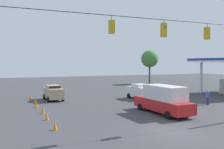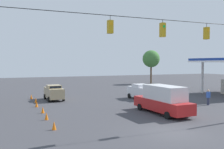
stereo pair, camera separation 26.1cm
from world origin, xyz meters
The scene contains 13 objects.
ground_plane centered at (0.00, 0.00, 0.00)m, with size 140.00×140.00×0.00m, color #3D3D42.
overhead_signal_span centered at (-0.04, -1.12, 5.17)m, with size 23.16×0.38×8.25m.
sedan_white_oncoming_far centered at (-5.86, -14.59, 1.01)m, with size 2.29×3.97×1.93m.
box_truck_red_crossing_near centered at (-3.09, -5.50, 1.30)m, with size 2.52×6.78×2.62m.
sedan_tan_withflow_far centered at (4.73, -17.94, 0.99)m, with size 2.10×4.30×1.90m.
traffic_cone_nearest centered at (7.18, -3.78, 0.31)m, with size 0.31×0.31×0.62m, color orange.
traffic_cone_second centered at (7.22, -7.11, 0.31)m, with size 0.31×0.31×0.62m, color orange.
traffic_cone_third centered at (7.13, -10.08, 0.31)m, with size 0.31×0.31×0.62m, color orange.
traffic_cone_fourth centered at (7.31, -13.64, 0.31)m, with size 0.31×0.31×0.62m, color orange.
traffic_cone_fifth centered at (7.08, -16.48, 0.31)m, with size 0.31×0.31×0.62m, color orange.
traffic_cone_farthest centered at (7.29, -20.02, 0.31)m, with size 0.31×0.31×0.62m, color orange.
pedestrian centered at (-10.49, -7.50, 0.87)m, with size 0.40×0.28×1.73m.
tree_horizon_left centered at (-19.94, -34.68, 5.57)m, with size 3.87×3.87×7.54m.
Camera 2 is at (10.18, 13.76, 4.72)m, focal length 40.00 mm.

